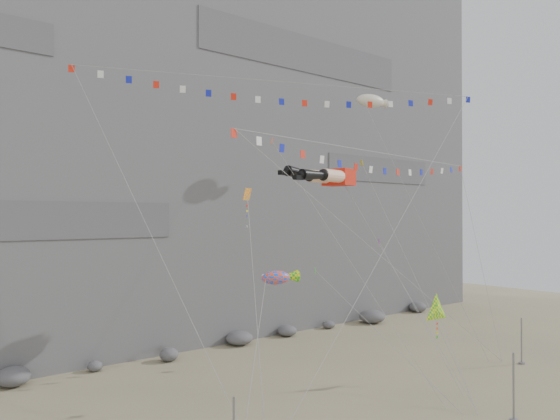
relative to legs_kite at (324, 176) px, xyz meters
name	(u,v)px	position (x,y,z in m)	size (l,w,h in m)	color
ground	(377,388)	(-1.42, -6.83, -15.67)	(120.00, 120.00, 0.00)	gray
cliff	(166,108)	(-1.42, 25.17, 9.33)	(80.00, 28.00, 50.00)	slate
talus_boulders	(239,339)	(-1.42, 10.17, -15.07)	(60.00, 3.00, 1.20)	#5B5B60
anchor_pole_center	(514,387)	(0.05, -16.24, -13.61)	(0.12, 0.12, 4.12)	slate
anchor_pole_right	(522,341)	(12.86, -10.33, -13.75)	(0.12, 0.12, 3.83)	slate
legs_kite	(324,176)	(0.00, 0.00, 0.00)	(8.24, 15.64, 21.23)	red
flag_banner_upper	(293,83)	(-1.76, 1.89, 7.87)	(32.51, 20.29, 30.60)	red
flag_banner_lower	(378,153)	(2.80, -3.45, 1.86)	(32.07, 8.18, 20.62)	red
harlequin_kite	(247,195)	(-12.00, -5.63, -2.07)	(3.88, 6.70, 15.13)	red
fish_windsock	(276,278)	(-9.67, -5.53, -7.30)	(8.89, 6.89, 12.46)	#FD420C
delta_kite	(437,311)	(3.90, -8.30, -10.53)	(6.09, 6.48, 9.19)	#FEF40D
blimp_windsock	(371,101)	(10.79, 4.29, 8.39)	(4.42, 13.68, 27.14)	beige
small_kite_a	(275,146)	(-4.46, 0.97, 2.23)	(4.06, 14.23, 23.02)	#F04C14
small_kite_b	(381,244)	(5.74, -1.22, -5.81)	(4.71, 11.44, 15.35)	purple
small_kite_c	(318,273)	(-5.58, -5.13, -7.29)	(4.81, 9.47, 12.97)	green
small_kite_d	(363,166)	(5.23, 0.35, 1.17)	(4.11, 13.59, 21.69)	yellow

